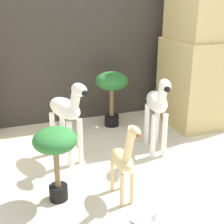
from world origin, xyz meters
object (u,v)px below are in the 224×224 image
object	(u,v)px
potted_palm_back	(55,147)
surfboard	(215,220)
zebra_left	(67,112)
potted_palm_front	(112,86)
giraffe_figurine	(124,159)
zebra_right	(157,105)

from	to	relation	value
potted_palm_back	surfboard	size ratio (longest dim) A/B	0.48
zebra_left	potted_palm_back	distance (m)	0.56
potted_palm_front	giraffe_figurine	bearing A→B (deg)	-106.24
zebra_left	surfboard	xyz separation A→B (m)	(0.69, -1.10, -0.43)
zebra_left	potted_palm_front	distance (m)	0.85
zebra_right	potted_palm_front	bearing A→B (deg)	103.79
zebra_right	surfboard	distance (m)	1.09
giraffe_figurine	potted_palm_front	world-z (taller)	giraffe_figurine
giraffe_figurine	surfboard	distance (m)	0.69
zebra_left	giraffe_figurine	bearing A→B (deg)	-71.36
potted_palm_front	surfboard	world-z (taller)	potted_palm_front
giraffe_figurine	potted_palm_front	bearing A→B (deg)	73.76
potted_palm_back	giraffe_figurine	bearing A→B (deg)	-20.21
giraffe_figurine	surfboard	bearing A→B (deg)	-42.22
zebra_right	surfboard	size ratio (longest dim) A/B	0.65
potted_palm_front	potted_palm_back	size ratio (longest dim) A/B	1.11
zebra_right	potted_palm_back	size ratio (longest dim) A/B	1.36
potted_palm_front	potted_palm_back	distance (m)	1.38
zebra_right	potted_palm_front	xyz separation A→B (m)	(-0.17, 0.70, 0.01)
zebra_left	giraffe_figurine	distance (m)	0.73
zebra_right	potted_palm_front	distance (m)	0.72
potted_palm_back	surfboard	world-z (taller)	potted_palm_back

